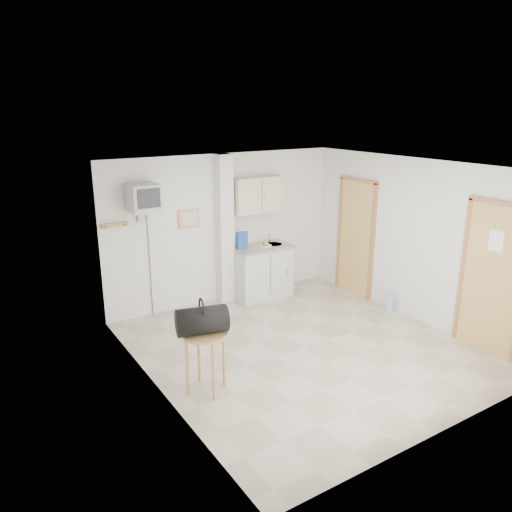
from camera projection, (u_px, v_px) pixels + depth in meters
ground at (304, 348)px, 6.95m from camera, size 4.50×4.50×0.00m
room_envelope at (317, 237)px, 6.70m from camera, size 4.24×4.54×2.55m
kitchenette at (260, 252)px, 8.63m from camera, size 1.03×0.58×2.10m
crt_television at (144, 198)px, 7.28m from camera, size 0.44×0.45×2.15m
round_table at (205, 342)px, 5.75m from camera, size 0.54×0.54×0.74m
duffel_bag at (202, 320)px, 5.64m from camera, size 0.64×0.45×0.43m
water_bottle at (390, 302)px, 8.14m from camera, size 0.12×0.12×0.35m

